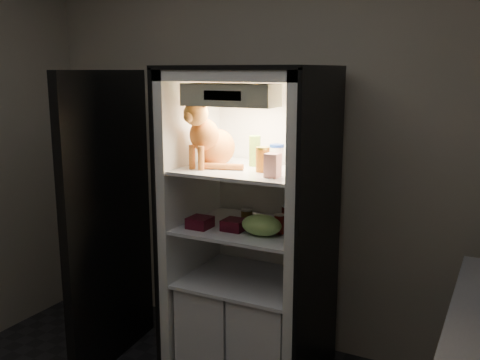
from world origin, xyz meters
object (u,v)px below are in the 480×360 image
object	(u,v)px
soda_can_a	(287,216)
berry_box_right	(234,225)
mayo_tub	(277,154)
cream_carton	(273,165)
condiment_jar	(247,217)
grape_bag	(262,225)
refrigerator	(252,247)
salsa_jar	(263,159)
berry_box_left	(200,222)
parmesan_shaker	(255,151)
soda_can_c	(279,224)
soda_can_b	(292,223)
pepper_jar	(297,153)
tabby_cat	(210,140)

from	to	relation	value
soda_can_a	berry_box_right	distance (m)	0.32
mayo_tub	cream_carton	size ratio (longest dim) A/B	0.97
condiment_jar	grape_bag	xyz separation A→B (m)	(0.17, -0.15, 0.01)
mayo_tub	condiment_jar	distance (m)	0.41
refrigerator	condiment_jar	distance (m)	0.20
grape_bag	salsa_jar	bearing A→B (deg)	112.14
salsa_jar	condiment_jar	size ratio (longest dim) A/B	1.43
mayo_tub	condiment_jar	xyz separation A→B (m)	(-0.12, -0.16, -0.36)
refrigerator	berry_box_left	xyz separation A→B (m)	(-0.23, -0.22, 0.18)
parmesan_shaker	soda_can_c	xyz separation A→B (m)	(0.22, -0.14, -0.38)
mayo_tub	soda_can_b	xyz separation A→B (m)	(0.18, -0.20, -0.35)
cream_carton	grape_bag	size ratio (longest dim) A/B	0.54
pepper_jar	cream_carton	xyz separation A→B (m)	(-0.05, -0.21, -0.04)
parmesan_shaker	grape_bag	bearing A→B (deg)	-55.35
mayo_tub	soda_can_b	size ratio (longest dim) A/B	1.03
berry_box_left	berry_box_right	distance (m)	0.21
pepper_jar	cream_carton	bearing A→B (deg)	-104.48
pepper_jar	soda_can_a	size ratio (longest dim) A/B	1.71
pepper_jar	soda_can_b	xyz separation A→B (m)	(-0.00, -0.05, -0.39)
refrigerator	berry_box_right	distance (m)	0.25
cream_carton	condiment_jar	xyz separation A→B (m)	(-0.25, 0.20, -0.36)
tabby_cat	pepper_jar	distance (m)	0.52
soda_can_b	soda_can_c	world-z (taller)	soda_can_b
condiment_jar	berry_box_left	size ratio (longest dim) A/B	0.76
grape_bag	berry_box_left	distance (m)	0.38
refrigerator	berry_box_left	distance (m)	0.37
soda_can_b	grape_bag	xyz separation A→B (m)	(-0.14, -0.11, -0.00)
soda_can_a	condiment_jar	distance (m)	0.24
salsa_jar	cream_carton	bearing A→B (deg)	-45.84
tabby_cat	grape_bag	world-z (taller)	tabby_cat
cream_carton	pepper_jar	bearing A→B (deg)	75.52
soda_can_a	berry_box_right	xyz separation A→B (m)	(-0.24, -0.22, -0.03)
pepper_jar	condiment_jar	size ratio (longest dim) A/B	2.12
condiment_jar	soda_can_b	bearing A→B (deg)	-6.98
tabby_cat	soda_can_b	distance (m)	0.68
parmesan_shaker	pepper_jar	distance (m)	0.29
parmesan_shaker	condiment_jar	size ratio (longest dim) A/B	1.84
soda_can_b	berry_box_right	size ratio (longest dim) A/B	0.96
berry_box_left	tabby_cat	bearing A→B (deg)	82.62
cream_carton	mayo_tub	bearing A→B (deg)	109.97
refrigerator	soda_can_a	world-z (taller)	refrigerator
condiment_jar	berry_box_right	xyz separation A→B (m)	(-0.02, -0.13, -0.02)
grape_bag	soda_can_a	bearing A→B (deg)	76.11
refrigerator	soda_can_b	size ratio (longest dim) A/B	15.70
tabby_cat	mayo_tub	bearing A→B (deg)	46.70
refrigerator	berry_box_right	world-z (taller)	refrigerator
tabby_cat	parmesan_shaker	world-z (taller)	tabby_cat
cream_carton	soda_can_b	distance (m)	0.39
pepper_jar	soda_can_b	size ratio (longest dim) A/B	1.73
pepper_jar	condiment_jar	distance (m)	0.51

